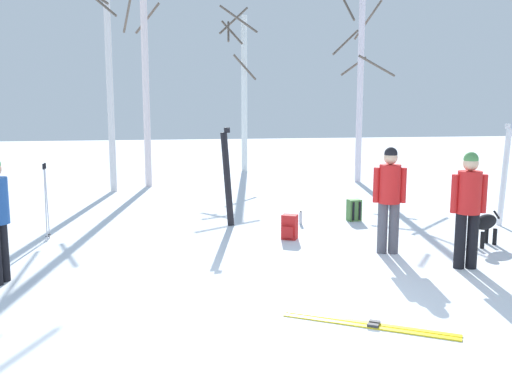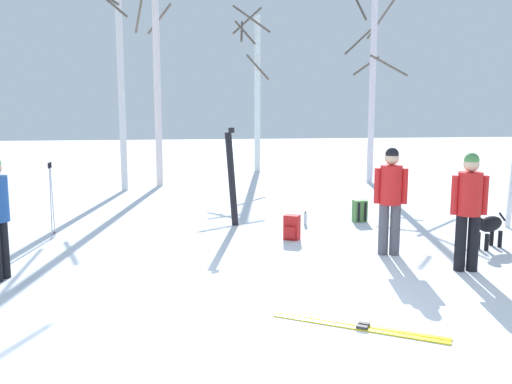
{
  "view_description": "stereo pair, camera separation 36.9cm",
  "coord_description": "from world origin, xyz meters",
  "px_view_note": "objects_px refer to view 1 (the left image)",
  "views": [
    {
      "loc": [
        -1.49,
        -6.46,
        2.44
      ],
      "look_at": [
        -0.07,
        2.43,
        1.0
      ],
      "focal_mm": 40.28,
      "sensor_mm": 36.0,
      "label": 1
    },
    {
      "loc": [
        -1.13,
        -6.51,
        2.44
      ],
      "look_at": [
        -0.07,
        2.43,
        1.0
      ],
      "focal_mm": 40.28,
      "sensor_mm": 36.0,
      "label": 2
    }
  ],
  "objects_px": {
    "birch_tree_2": "(243,86)",
    "ski_pair_planted_0": "(227,178)",
    "dog": "(484,224)",
    "ski_pair_lying_0": "(370,325)",
    "backpack_1": "(290,227)",
    "person_0": "(468,203)",
    "water_bottle_0": "(301,218)",
    "birch_tree_3": "(360,85)",
    "ski_poles_1": "(46,199)",
    "birch_tree_0": "(108,44)",
    "ski_pair_planted_1": "(504,176)",
    "backpack_2": "(354,210)",
    "person_1": "(389,193)",
    "birch_tree_1": "(145,41)"
  },
  "relations": [
    {
      "from": "backpack_2",
      "to": "backpack_1",
      "type": "bearing_deg",
      "value": -140.67
    },
    {
      "from": "ski_pair_planted_0",
      "to": "backpack_1",
      "type": "height_order",
      "value": "ski_pair_planted_0"
    },
    {
      "from": "dog",
      "to": "birch_tree_0",
      "type": "height_order",
      "value": "birch_tree_0"
    },
    {
      "from": "dog",
      "to": "backpack_2",
      "type": "relative_size",
      "value": 1.83
    },
    {
      "from": "birch_tree_1",
      "to": "birch_tree_3",
      "type": "xyz_separation_m",
      "value": [
        6.2,
        -0.05,
        -1.18
      ]
    },
    {
      "from": "person_1",
      "to": "birch_tree_0",
      "type": "relative_size",
      "value": 0.22
    },
    {
      "from": "birch_tree_0",
      "to": "backpack_1",
      "type": "bearing_deg",
      "value": -59.58
    },
    {
      "from": "person_0",
      "to": "dog",
      "type": "bearing_deg",
      "value": 50.14
    },
    {
      "from": "birch_tree_0",
      "to": "birch_tree_2",
      "type": "xyz_separation_m",
      "value": [
        4.08,
        3.91,
        -0.98
      ]
    },
    {
      "from": "person_0",
      "to": "ski_pair_planted_0",
      "type": "xyz_separation_m",
      "value": [
        -3.13,
        3.4,
        -0.02
      ]
    },
    {
      "from": "water_bottle_0",
      "to": "ski_pair_planted_1",
      "type": "bearing_deg",
      "value": -11.31
    },
    {
      "from": "dog",
      "to": "backpack_1",
      "type": "distance_m",
      "value": 3.29
    },
    {
      "from": "ski_pair_lying_0",
      "to": "ski_pair_planted_1",
      "type": "bearing_deg",
      "value": 45.67
    },
    {
      "from": "ski_pair_planted_0",
      "to": "backpack_1",
      "type": "relative_size",
      "value": 4.38
    },
    {
      "from": "ski_poles_1",
      "to": "birch_tree_2",
      "type": "xyz_separation_m",
      "value": [
        4.78,
        9.29,
        2.18
      ]
    },
    {
      "from": "ski_pair_planted_0",
      "to": "birch_tree_2",
      "type": "xyz_separation_m",
      "value": [
        1.51,
        8.7,
        1.95
      ]
    },
    {
      "from": "ski_pair_lying_0",
      "to": "birch_tree_3",
      "type": "height_order",
      "value": "birch_tree_3"
    },
    {
      "from": "ski_pair_planted_0",
      "to": "water_bottle_0",
      "type": "bearing_deg",
      "value": -2.34
    },
    {
      "from": "ski_pair_planted_1",
      "to": "birch_tree_2",
      "type": "xyz_separation_m",
      "value": [
        -3.8,
        9.54,
        1.92
      ]
    },
    {
      "from": "backpack_2",
      "to": "water_bottle_0",
      "type": "distance_m",
      "value": 1.17
    },
    {
      "from": "person_0",
      "to": "ski_pair_lying_0",
      "type": "bearing_deg",
      "value": -138.98
    },
    {
      "from": "dog",
      "to": "ski_pair_lying_0",
      "type": "xyz_separation_m",
      "value": [
        -3.12,
        -3.03,
        -0.38
      ]
    },
    {
      "from": "ski_pair_planted_0",
      "to": "birch_tree_2",
      "type": "relative_size",
      "value": 0.34
    },
    {
      "from": "ski_pair_planted_0",
      "to": "dog",
      "type": "bearing_deg",
      "value": -28.69
    },
    {
      "from": "ski_poles_1",
      "to": "backpack_1",
      "type": "height_order",
      "value": "ski_poles_1"
    },
    {
      "from": "backpack_2",
      "to": "birch_tree_3",
      "type": "relative_size",
      "value": 0.08
    },
    {
      "from": "person_0",
      "to": "backpack_1",
      "type": "relative_size",
      "value": 3.9
    },
    {
      "from": "ski_pair_planted_0",
      "to": "ski_pair_planted_1",
      "type": "relative_size",
      "value": 0.96
    },
    {
      "from": "person_1",
      "to": "ski_pair_planted_1",
      "type": "distance_m",
      "value": 3.38
    },
    {
      "from": "dog",
      "to": "backpack_1",
      "type": "bearing_deg",
      "value": 162.22
    },
    {
      "from": "ski_poles_1",
      "to": "birch_tree_0",
      "type": "relative_size",
      "value": 0.18
    },
    {
      "from": "backpack_2",
      "to": "dog",
      "type": "bearing_deg",
      "value": -57.73
    },
    {
      "from": "birch_tree_0",
      "to": "ski_pair_planted_1",
      "type": "bearing_deg",
      "value": -35.48
    },
    {
      "from": "birch_tree_3",
      "to": "water_bottle_0",
      "type": "bearing_deg",
      "value": -118.99
    },
    {
      "from": "ski_pair_planted_0",
      "to": "backpack_1",
      "type": "xyz_separation_m",
      "value": [
        0.97,
        -1.24,
        -0.74
      ]
    },
    {
      "from": "dog",
      "to": "ski_poles_1",
      "type": "xyz_separation_m",
      "value": [
        -7.36,
        1.65,
        0.34
      ]
    },
    {
      "from": "backpack_1",
      "to": "water_bottle_0",
      "type": "xyz_separation_m",
      "value": [
        0.49,
        1.18,
        -0.09
      ]
    },
    {
      "from": "ski_pair_lying_0",
      "to": "water_bottle_0",
      "type": "bearing_deg",
      "value": 84.76
    },
    {
      "from": "ski_pair_planted_0",
      "to": "ski_pair_planted_1",
      "type": "distance_m",
      "value": 5.38
    },
    {
      "from": "dog",
      "to": "birch_tree_0",
      "type": "xyz_separation_m",
      "value": [
        -6.67,
        7.03,
        3.5
      ]
    },
    {
      "from": "ski_pair_planted_1",
      "to": "birch_tree_3",
      "type": "xyz_separation_m",
      "value": [
        -0.76,
        6.36,
        1.89
      ]
    },
    {
      "from": "birch_tree_2",
      "to": "ski_pair_planted_0",
      "type": "bearing_deg",
      "value": -99.86
    },
    {
      "from": "water_bottle_0",
      "to": "birch_tree_2",
      "type": "xyz_separation_m",
      "value": [
        0.06,
        8.76,
        2.78
      ]
    },
    {
      "from": "ski_pair_planted_0",
      "to": "birch_tree_3",
      "type": "xyz_separation_m",
      "value": [
        4.55,
        5.53,
        1.92
      ]
    },
    {
      "from": "ski_pair_lying_0",
      "to": "birch_tree_1",
      "type": "distance_m",
      "value": 11.88
    },
    {
      "from": "person_1",
      "to": "ski_pair_planted_0",
      "type": "height_order",
      "value": "ski_pair_planted_0"
    },
    {
      "from": "ski_pair_planted_1",
      "to": "backpack_2",
      "type": "distance_m",
      "value": 2.97
    },
    {
      "from": "backpack_1",
      "to": "birch_tree_2",
      "type": "xyz_separation_m",
      "value": [
        0.54,
        9.94,
        2.7
      ]
    },
    {
      "from": "person_0",
      "to": "birch_tree_2",
      "type": "distance_m",
      "value": 12.36
    },
    {
      "from": "birch_tree_2",
      "to": "birch_tree_3",
      "type": "distance_m",
      "value": 4.4
    }
  ]
}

